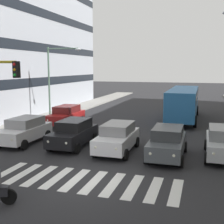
% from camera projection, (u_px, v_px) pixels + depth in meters
% --- Properties ---
extents(ground_plane, '(180.00, 180.00, 0.00)m').
position_uv_depth(ground_plane, '(84.00, 181.00, 13.39)').
color(ground_plane, '#262628').
extents(building_right_block_0, '(9.52, 26.50, 17.74)m').
position_uv_depth(building_right_block_0, '(13.00, 34.00, 34.05)').
color(building_right_block_0, '#ADB2BC').
rests_on(building_right_block_0, ground_plane).
extents(crosswalk_markings, '(8.55, 2.80, 0.01)m').
position_uv_depth(crosswalk_markings, '(84.00, 181.00, 13.39)').
color(crosswalk_markings, silver).
rests_on(crosswalk_markings, ground_plane).
extents(car_0, '(2.02, 4.44, 1.72)m').
position_uv_depth(car_0, '(223.00, 142.00, 16.70)').
color(car_0, '#B2B7BC').
rests_on(car_0, ground_plane).
extents(car_1, '(2.02, 4.44, 1.72)m').
position_uv_depth(car_1, '(167.00, 142.00, 16.74)').
color(car_1, '#474C51').
rests_on(car_1, ground_plane).
extents(car_2, '(2.02, 4.44, 1.72)m').
position_uv_depth(car_2, '(117.00, 137.00, 17.92)').
color(car_2, silver).
rests_on(car_2, ground_plane).
extents(car_3, '(2.02, 4.44, 1.72)m').
position_uv_depth(car_3, '(73.00, 133.00, 19.12)').
color(car_3, black).
rests_on(car_3, ground_plane).
extents(car_4, '(2.02, 4.44, 1.72)m').
position_uv_depth(car_4, '(25.00, 130.00, 19.96)').
color(car_4, silver).
rests_on(car_4, ground_plane).
extents(car_row2_0, '(2.02, 4.44, 1.72)m').
position_uv_depth(car_row2_0, '(66.00, 115.00, 26.08)').
color(car_row2_0, maroon).
rests_on(car_row2_0, ground_plane).
extents(bus_behind_traffic, '(2.78, 10.50, 3.00)m').
position_uv_depth(bus_behind_traffic, '(183.00, 101.00, 28.78)').
color(bus_behind_traffic, '#286BAD').
rests_on(bus_behind_traffic, ground_plane).
extents(street_lamp_right, '(3.37, 0.28, 6.74)m').
position_uv_depth(street_lamp_right, '(55.00, 75.00, 27.61)').
color(street_lamp_right, '#4C6B56').
rests_on(street_lamp_right, sidewalk_right).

